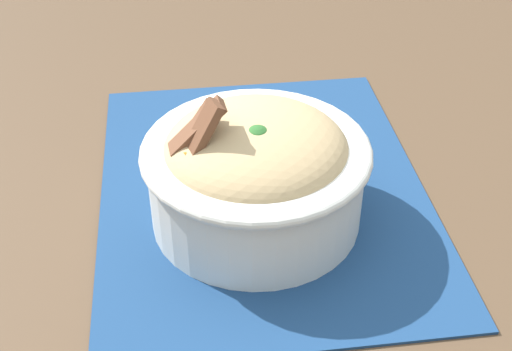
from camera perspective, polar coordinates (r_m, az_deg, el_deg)
table at (r=0.75m, az=2.16°, el=-4.44°), size 1.21×0.93×0.76m
placemat at (r=0.70m, az=0.54°, el=-1.09°), size 0.43×0.34×0.00m
bowl at (r=0.63m, az=-0.02°, el=0.52°), size 0.24×0.24×0.14m
fork at (r=0.78m, az=0.17°, el=3.51°), size 0.02×0.13×0.00m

